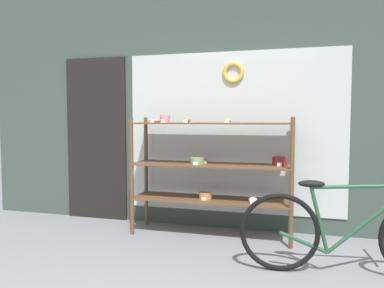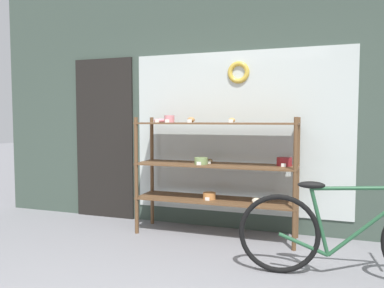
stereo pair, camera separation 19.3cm
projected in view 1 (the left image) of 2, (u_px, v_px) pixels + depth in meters
The scene contains 3 objects.
storefront_facade at pixel (215, 70), 4.47m from camera, with size 6.29×0.13×3.90m.
display_case at pixel (212, 164), 4.18m from camera, with size 1.79×0.47×1.35m.
bicycle at pixel (348, 233), 3.11m from camera, with size 1.80×0.46×0.81m.
Camera 1 is at (0.91, -2.06, 1.31)m, focal length 35.00 mm.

